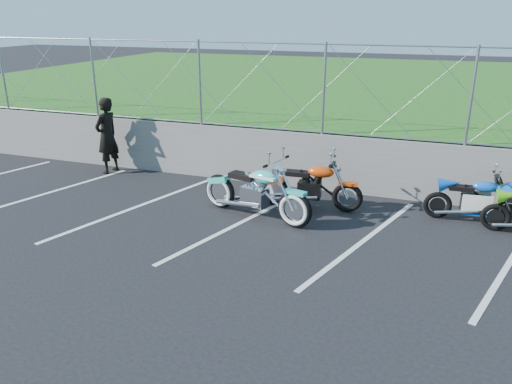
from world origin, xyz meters
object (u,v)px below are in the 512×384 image
(cruiser_turquoise, at_px, (257,194))
(sportbike_blue, at_px, (475,202))
(naked_orange, at_px, (312,188))
(person_standing, at_px, (107,136))

(cruiser_turquoise, bearing_deg, sportbike_blue, 31.91)
(cruiser_turquoise, xyz_separation_m, naked_orange, (0.91, 0.85, -0.04))
(cruiser_turquoise, distance_m, person_standing, 4.86)
(cruiser_turquoise, height_order, sportbike_blue, cruiser_turquoise)
(naked_orange, xyz_separation_m, sportbike_blue, (3.16, 0.40, -0.05))
(sportbike_blue, distance_m, person_standing, 8.67)
(sportbike_blue, bearing_deg, naked_orange, -177.78)
(cruiser_turquoise, relative_size, person_standing, 1.30)
(naked_orange, relative_size, person_standing, 1.13)
(naked_orange, distance_m, sportbike_blue, 3.19)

